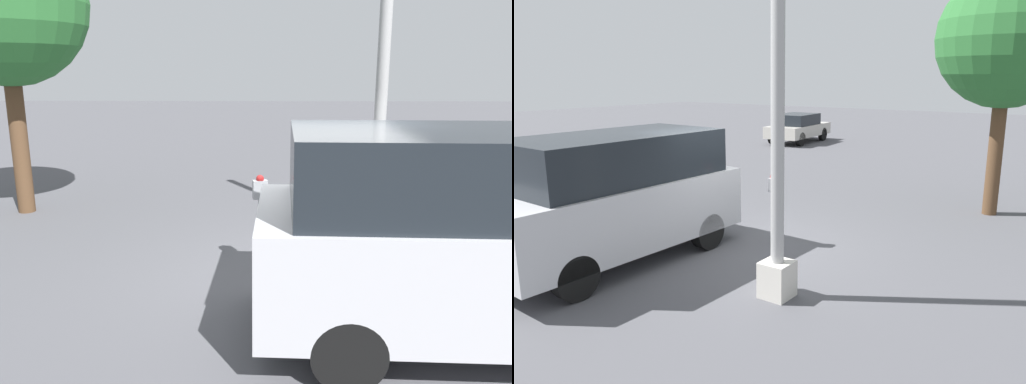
# 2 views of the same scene
# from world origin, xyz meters

# --- Properties ---
(ground_plane) EXTENTS (80.00, 80.00, 0.00)m
(ground_plane) POSITION_xyz_m (0.00, 0.00, 0.00)
(ground_plane) COLOR #4C4C51
(parking_meter_near) EXTENTS (0.22, 0.15, 1.41)m
(parking_meter_near) POSITION_xyz_m (-0.54, 0.44, 1.04)
(parking_meter_near) COLOR gray
(parking_meter_near) RESTS_ON ground
(lamp_post) EXTENTS (0.44, 0.44, 6.30)m
(lamp_post) POSITION_xyz_m (1.36, 1.82, 2.38)
(lamp_post) COLOR beige
(lamp_post) RESTS_ON ground
(parked_van) EXTENTS (4.56, 2.16, 2.25)m
(parked_van) POSITION_xyz_m (1.67, -1.38, 1.20)
(parked_van) COLOR #B2B2B7
(parked_van) RESTS_ON ground
(car_distant) EXTENTS (4.09, 2.00, 1.41)m
(car_distant) POSITION_xyz_m (-13.99, -7.26, 0.75)
(car_distant) COLOR #B7B2A8
(car_distant) RESTS_ON ground
(street_tree) EXTENTS (3.06, 3.06, 5.54)m
(street_tree) POSITION_xyz_m (-5.33, 3.43, 3.98)
(street_tree) COLOR #513823
(street_tree) RESTS_ON ground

